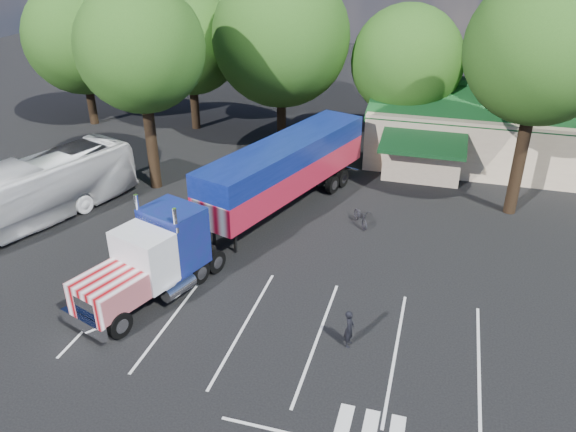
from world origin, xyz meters
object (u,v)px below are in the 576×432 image
(bicycle, at_px, (361,216))
(woman, at_px, (349,328))
(tour_bus, at_px, (27,194))
(silver_sedan, at_px, (408,158))
(semi_truck, at_px, (256,186))

(bicycle, bearing_deg, woman, -112.64)
(tour_bus, relative_size, silver_sedan, 3.43)
(silver_sedan, bearing_deg, tour_bus, 116.50)
(woman, distance_m, tour_bus, 20.09)
(bicycle, height_order, silver_sedan, silver_sedan)
(semi_truck, distance_m, bicycle, 6.22)
(semi_truck, distance_m, tour_bus, 12.92)
(woman, bearing_deg, bicycle, 4.08)
(woman, height_order, tour_bus, tour_bus)
(woman, relative_size, silver_sedan, 0.43)
(bicycle, xyz_separation_m, silver_sedan, (1.77, 9.55, 0.12))
(tour_bus, height_order, silver_sedan, tour_bus)
(woman, height_order, silver_sedan, woman)
(bicycle, relative_size, tour_bus, 0.15)
(tour_bus, xyz_separation_m, silver_sedan, (19.83, 14.61, -1.20))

